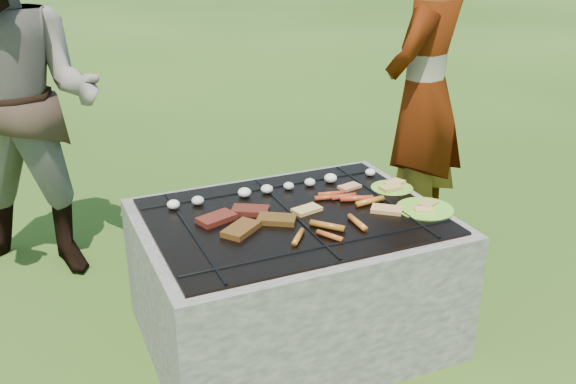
# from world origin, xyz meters

# --- Properties ---
(lawn) EXTENTS (60.00, 60.00, 0.00)m
(lawn) POSITION_xyz_m (0.00, 0.00, 0.00)
(lawn) COLOR #234411
(lawn) RESTS_ON ground
(fire_pit) EXTENTS (1.30, 1.00, 0.62)m
(fire_pit) POSITION_xyz_m (0.00, 0.00, 0.28)
(fire_pit) COLOR gray
(fire_pit) RESTS_ON ground
(mushrooms) EXTENTS (1.05, 0.06, 0.04)m
(mushrooms) POSITION_xyz_m (0.01, 0.27, 0.63)
(mushrooms) COLOR white
(mushrooms) RESTS_ON fire_pit
(pork_slabs) EXTENTS (0.41, 0.33, 0.02)m
(pork_slabs) POSITION_xyz_m (-0.21, 0.01, 0.62)
(pork_slabs) COLOR maroon
(pork_slabs) RESTS_ON fire_pit
(sausages) EXTENTS (0.56, 0.46, 0.03)m
(sausages) POSITION_xyz_m (0.20, -0.07, 0.62)
(sausages) COLOR #C94C21
(sausages) RESTS_ON fire_pit
(bread_on_grate) EXTENTS (0.46, 0.41, 0.02)m
(bread_on_grate) POSITION_xyz_m (0.27, -0.02, 0.62)
(bread_on_grate) COLOR #EECF79
(bread_on_grate) RESTS_ON fire_pit
(plate_far) EXTENTS (0.24, 0.24, 0.03)m
(plate_far) POSITION_xyz_m (0.56, 0.09, 0.61)
(plate_far) COLOR #D0EB38
(plate_far) RESTS_ON fire_pit
(plate_near) EXTENTS (0.28, 0.28, 0.03)m
(plate_near) POSITION_xyz_m (0.56, -0.18, 0.61)
(plate_near) COLOR #B5E236
(plate_near) RESTS_ON fire_pit
(cook) EXTENTS (0.78, 0.72, 1.79)m
(cook) POSITION_xyz_m (1.07, 0.59, 0.90)
(cook) COLOR gray
(cook) RESTS_ON ground
(bystander) EXTENTS (1.13, 1.04, 1.87)m
(bystander) POSITION_xyz_m (-1.03, 1.11, 0.94)
(bystander) COLOR gray
(bystander) RESTS_ON ground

